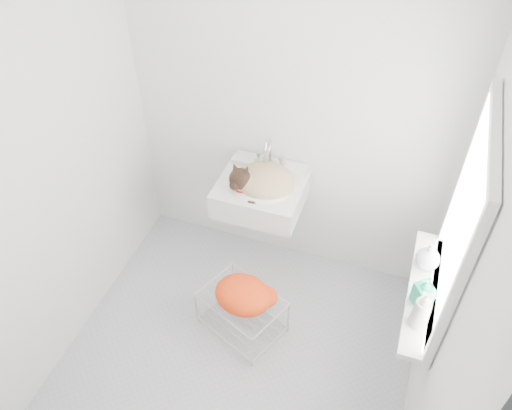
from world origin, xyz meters
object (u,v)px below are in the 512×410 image
(cat, at_px, (262,181))
(bottle_c, at_px, (425,266))
(wire_rack, at_px, (242,313))
(sink, at_px, (261,183))
(bottle_b, at_px, (420,302))
(bottle_a, at_px, (417,324))

(cat, height_order, bottle_c, cat)
(wire_rack, bearing_deg, sink, 95.97)
(bottle_b, relative_size, bottle_c, 1.13)
(wire_rack, relative_size, bottle_c, 3.01)
(cat, distance_m, bottle_b, 1.26)
(wire_rack, height_order, bottle_b, bottle_b)
(bottle_a, distance_m, bottle_b, 0.14)
(cat, relative_size, bottle_b, 2.40)
(wire_rack, height_order, bottle_a, bottle_a)
(bottle_a, height_order, bottle_c, bottle_a)
(sink, distance_m, wire_rack, 0.89)
(bottle_a, bearing_deg, wire_rack, 167.68)
(cat, distance_m, bottle_c, 1.15)
(bottle_a, distance_m, bottle_c, 0.41)
(cat, xyz_separation_m, bottle_a, (1.09, -0.76, -0.04))
(sink, relative_size, wire_rack, 1.09)
(wire_rack, height_order, bottle_c, bottle_c)
(bottle_b, bearing_deg, cat, 150.52)
(bottle_c, bearing_deg, bottle_b, -90.00)
(bottle_a, relative_size, bottle_b, 1.08)
(cat, bearing_deg, bottle_b, -43.95)
(bottle_b, height_order, bottle_c, bottle_b)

